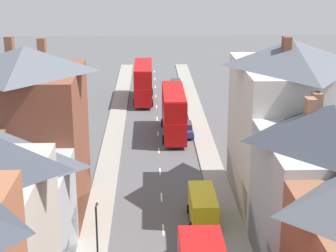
% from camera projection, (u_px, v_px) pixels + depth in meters
% --- Properties ---
extents(pavement_left, '(2.20, 104.00, 0.14)m').
position_uv_depth(pavement_left, '(108.00, 164.00, 55.78)').
color(pavement_left, gray).
rests_on(pavement_left, ground).
extents(pavement_right, '(2.20, 104.00, 0.14)m').
position_uv_depth(pavement_right, '(210.00, 163.00, 56.11)').
color(pavement_right, gray).
rests_on(pavement_right, ground).
extents(centre_line_dashes, '(0.14, 97.80, 0.01)m').
position_uv_depth(centre_line_dashes, '(160.00, 171.00, 54.05)').
color(centre_line_dashes, silver).
rests_on(centre_line_dashes, ground).
extents(double_decker_bus_lead, '(2.74, 10.80, 5.30)m').
position_uv_depth(double_decker_bus_lead, '(174.00, 112.00, 63.97)').
color(double_decker_bus_lead, '#B70F0F').
rests_on(double_decker_bus_lead, ground).
extents(double_decker_bus_far_approaching, '(2.74, 10.80, 5.30)m').
position_uv_depth(double_decker_bus_far_approaching, '(143.00, 82.00, 79.16)').
color(double_decker_bus_far_approaching, '#B70F0F').
rests_on(double_decker_bus_far_approaching, ground).
extents(car_near_silver, '(1.90, 4.03, 1.63)m').
position_uv_depth(car_near_silver, '(185.00, 129.00, 64.36)').
color(car_near_silver, navy).
rests_on(car_near_silver, ground).
extents(car_parked_left_a, '(1.90, 4.09, 1.66)m').
position_uv_depth(car_parked_left_a, '(176.00, 84.00, 86.28)').
color(car_parked_left_a, black).
rests_on(car_parked_left_a, ground).
extents(delivery_van, '(2.20, 5.20, 2.41)m').
position_uv_depth(delivery_van, '(203.00, 206.00, 43.52)').
color(delivery_van, yellow).
rests_on(delivery_van, ground).
extents(street_lamp, '(0.20, 1.12, 5.50)m').
position_uv_depth(street_lamp, '(97.00, 239.00, 34.56)').
color(street_lamp, black).
rests_on(street_lamp, ground).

